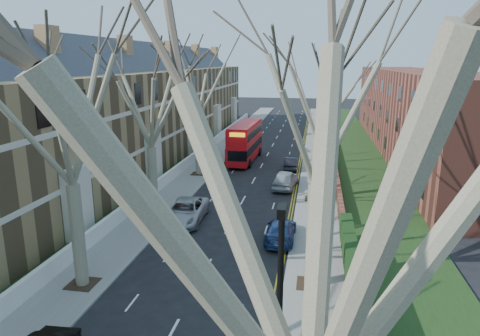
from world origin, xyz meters
The scene contains 17 objects.
pavement_left centered at (-6.00, 39.00, 0.06)m, with size 3.00×102.00×0.12m, color slate.
pavement_right centered at (6.00, 39.00, 0.06)m, with size 3.00×102.00×0.12m, color slate.
terrace_left centered at (-13.65, 31.00, 5.53)m, with size 9.70×78.00×13.60m.
flats_right centered at (17.46, 43.00, 4.98)m, with size 13.97×54.00×10.00m.
front_wall_left centered at (-7.65, 31.00, 0.62)m, with size 0.30×78.00×1.00m.
grass_verge_right centered at (10.50, 39.00, 0.15)m, with size 6.00×102.00×0.06m.
tree_left_mid centered at (-5.70, 6.00, 9.56)m, with size 10.50×10.50×14.71m.
tree_left_far centered at (-5.70, 16.00, 9.24)m, with size 10.15×10.15×14.22m.
tree_left_dist centered at (-5.70, 28.00, 9.56)m, with size 10.50×10.50×14.71m.
tree_right_near centered at (5.70, -6.00, 9.86)m, with size 10.85×10.85×15.20m.
tree_right_mid centered at (5.70, 8.00, 9.56)m, with size 10.50×10.50×14.71m.
tree_right_far centered at (5.70, 22.00, 9.24)m, with size 10.15×10.15×14.22m.
double_decker_bus centered at (-2.15, 35.01, 2.05)m, with size 2.82×10.01×4.19m.
car_left_far centered at (-3.20, 15.61, 0.75)m, with size 2.50×5.42×1.51m, color #A6A6AB.
car_right_near centered at (3.70, 13.54, 0.65)m, with size 1.81×4.46×1.29m, color navy.
car_right_mid centered at (3.14, 25.11, 0.80)m, with size 1.89×4.71×1.60m, color #A0A4A8.
car_right_far centered at (3.22, 31.96, 0.64)m, with size 1.35×3.87×1.27m, color black.
Camera 1 is at (5.61, -11.88, 11.15)m, focal length 32.00 mm.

